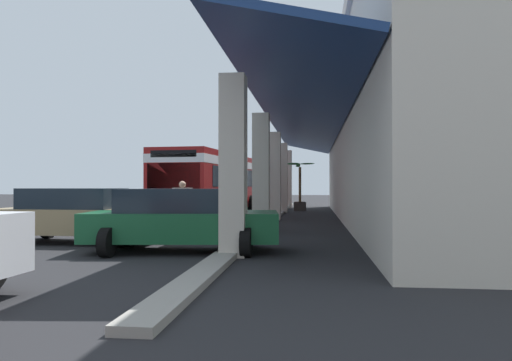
{
  "coord_description": "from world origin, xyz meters",
  "views": [
    {
      "loc": [
        20.9,
        6.61,
        1.54
      ],
      "look_at": [
        -1.03,
        4.06,
        1.77
      ],
      "focal_mm": 34.51,
      "sensor_mm": 36.0,
      "label": 1
    }
  ],
  "objects_px": {
    "parked_sedan_green": "(181,220)",
    "potted_palm": "(300,198)",
    "parked_sedan_tan": "(79,215)",
    "pedestrian": "(182,203)",
    "transit_bus": "(213,179)"
  },
  "relations": [
    {
      "from": "parked_sedan_tan",
      "to": "pedestrian",
      "type": "distance_m",
      "value": 3.96
    },
    {
      "from": "potted_palm",
      "to": "transit_bus",
      "type": "bearing_deg",
      "value": -37.69
    },
    {
      "from": "parked_sedan_tan",
      "to": "parked_sedan_green",
      "type": "distance_m",
      "value": 3.55
    },
    {
      "from": "parked_sedan_green",
      "to": "pedestrian",
      "type": "distance_m",
      "value": 5.08
    },
    {
      "from": "parked_sedan_tan",
      "to": "potted_palm",
      "type": "distance_m",
      "value": 18.3
    },
    {
      "from": "pedestrian",
      "to": "potted_palm",
      "type": "distance_m",
      "value": 14.45
    },
    {
      "from": "pedestrian",
      "to": "potted_palm",
      "type": "xyz_separation_m",
      "value": [
        -14.01,
        3.56,
        -0.15
      ]
    },
    {
      "from": "parked_sedan_green",
      "to": "potted_palm",
      "type": "bearing_deg",
      "value": 173.14
    },
    {
      "from": "transit_bus",
      "to": "parked_sedan_green",
      "type": "bearing_deg",
      "value": 8.38
    },
    {
      "from": "pedestrian",
      "to": "potted_palm",
      "type": "relative_size",
      "value": 0.57
    },
    {
      "from": "parked_sedan_tan",
      "to": "potted_palm",
      "type": "bearing_deg",
      "value": 162.49
    },
    {
      "from": "transit_bus",
      "to": "parked_sedan_tan",
      "type": "bearing_deg",
      "value": -5.99
    },
    {
      "from": "parked_sedan_tan",
      "to": "pedestrian",
      "type": "bearing_deg",
      "value": 150.56
    },
    {
      "from": "pedestrian",
      "to": "potted_palm",
      "type": "bearing_deg",
      "value": 165.73
    },
    {
      "from": "parked_sedan_tan",
      "to": "potted_palm",
      "type": "relative_size",
      "value": 1.5
    }
  ]
}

